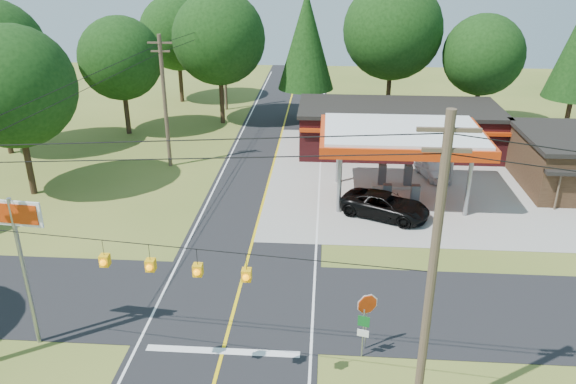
# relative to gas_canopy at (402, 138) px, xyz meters

# --- Properties ---
(ground) EXTENTS (120.00, 120.00, 0.00)m
(ground) POSITION_rel_gas_canopy_xyz_m (-9.00, -13.00, -4.27)
(ground) COLOR #4E6122
(ground) RESTS_ON ground
(main_highway) EXTENTS (8.00, 120.00, 0.02)m
(main_highway) POSITION_rel_gas_canopy_xyz_m (-9.00, -13.00, -4.26)
(main_highway) COLOR black
(main_highway) RESTS_ON ground
(cross_road) EXTENTS (70.00, 7.00, 0.02)m
(cross_road) POSITION_rel_gas_canopy_xyz_m (-9.00, -13.00, -4.25)
(cross_road) COLOR black
(cross_road) RESTS_ON ground
(lane_center_yellow) EXTENTS (0.15, 110.00, 0.00)m
(lane_center_yellow) POSITION_rel_gas_canopy_xyz_m (-9.00, -13.00, -4.24)
(lane_center_yellow) COLOR yellow
(lane_center_yellow) RESTS_ON main_highway
(gas_canopy) EXTENTS (10.60, 7.40, 4.88)m
(gas_canopy) POSITION_rel_gas_canopy_xyz_m (0.00, 0.00, 0.00)
(gas_canopy) COLOR gray
(gas_canopy) RESTS_ON ground
(convenience_store) EXTENTS (16.40, 7.55, 3.80)m
(convenience_store) POSITION_rel_gas_canopy_xyz_m (1.00, 9.98, -2.35)
(convenience_store) COLOR #55181B
(convenience_store) RESTS_ON ground
(utility_pole_near_right) EXTENTS (1.80, 0.30, 11.50)m
(utility_pole_near_right) POSITION_rel_gas_canopy_xyz_m (-1.50, -20.00, 1.69)
(utility_pole_near_right) COLOR #473828
(utility_pole_near_right) RESTS_ON ground
(utility_pole_far_left) EXTENTS (1.80, 0.30, 10.00)m
(utility_pole_far_left) POSITION_rel_gas_canopy_xyz_m (-17.00, 5.00, 0.93)
(utility_pole_far_left) COLOR #473828
(utility_pole_far_left) RESTS_ON ground
(utility_pole_north) EXTENTS (0.30, 0.30, 9.50)m
(utility_pole_north) POSITION_rel_gas_canopy_xyz_m (-15.50, 22.00, 0.48)
(utility_pole_north) COLOR #473828
(utility_pole_north) RESTS_ON ground
(overhead_beacons) EXTENTS (17.04, 2.04, 1.03)m
(overhead_beacons) POSITION_rel_gas_canopy_xyz_m (-10.00, -19.00, 1.95)
(overhead_beacons) COLOR black
(overhead_beacons) RESTS_ON ground
(treeline_backdrop) EXTENTS (70.27, 51.59, 13.30)m
(treeline_backdrop) POSITION_rel_gas_canopy_xyz_m (-8.18, 11.01, 3.22)
(treeline_backdrop) COLOR #332316
(treeline_backdrop) RESTS_ON ground
(suv_car) EXTENTS (7.29, 7.29, 1.53)m
(suv_car) POSITION_rel_gas_canopy_xyz_m (-1.08, -3.00, -3.50)
(suv_car) COLOR black
(suv_car) RESTS_ON ground
(sedan_car) EXTENTS (4.80, 4.80, 1.31)m
(sedan_car) POSITION_rel_gas_canopy_xyz_m (3.00, 4.00, -3.61)
(sedan_car) COLOR white
(sedan_car) RESTS_ON ground
(big_stop_sign) EXTENTS (2.51, 0.35, 6.77)m
(big_stop_sign) POSITION_rel_gas_canopy_xyz_m (-17.00, -16.51, 0.76)
(big_stop_sign) COLOR gray
(big_stop_sign) RESTS_ON ground
(octagonal_stop_sign) EXTENTS (0.88, 0.40, 2.73)m
(octagonal_stop_sign) POSITION_rel_gas_canopy_xyz_m (-3.05, -16.01, -2.21)
(octagonal_stop_sign) COLOR gray
(octagonal_stop_sign) RESTS_ON ground
(route_sign_post) EXTENTS (0.47, 0.15, 2.33)m
(route_sign_post) POSITION_rel_gas_canopy_xyz_m (-3.20, -16.52, -2.87)
(route_sign_post) COLOR gray
(route_sign_post) RESTS_ON ground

